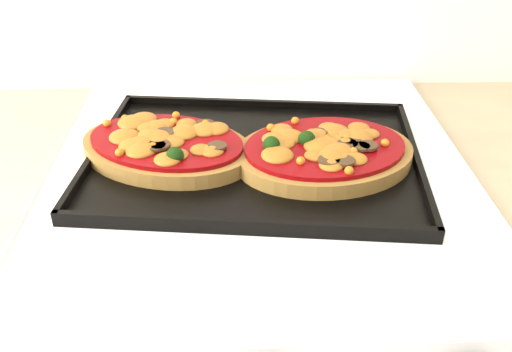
{
  "coord_description": "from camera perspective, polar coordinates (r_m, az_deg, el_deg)",
  "views": [
    {
      "loc": [
        -0.03,
        1.01,
        1.33
      ],
      "look_at": [
        -0.01,
        1.65,
        0.92
      ],
      "focal_mm": 40.0,
      "sensor_mm": 36.0,
      "label": 1
    }
  ],
  "objects": [
    {
      "name": "baking_tray",
      "position": [
        0.8,
        -0.14,
        2.02
      ],
      "size": [
        0.49,
        0.39,
        0.02
      ],
      "primitive_type": "cube",
      "rotation": [
        0.0,
        0.0,
        -0.11
      ],
      "color": "black",
      "rests_on": "stove"
    },
    {
      "name": "pizza_right",
      "position": [
        0.79,
        6.88,
        2.51
      ],
      "size": [
        0.27,
        0.23,
        0.04
      ],
      "primitive_type": null,
      "rotation": [
        0.0,
        0.0,
        0.17
      ],
      "color": "olive",
      "rests_on": "baking_tray"
    },
    {
      "name": "pizza_left",
      "position": [
        0.81,
        -8.96,
        3.06
      ],
      "size": [
        0.29,
        0.24,
        0.04
      ],
      "primitive_type": null,
      "rotation": [
        0.0,
        0.0,
        -0.36
      ],
      "color": "olive",
      "rests_on": "baking_tray"
    }
  ]
}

